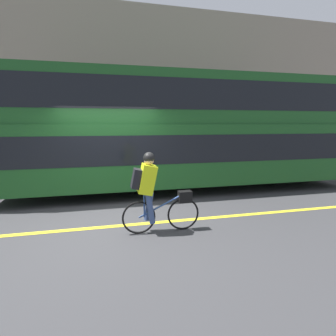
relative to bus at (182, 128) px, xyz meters
name	(u,v)px	position (x,y,z in m)	size (l,w,h in m)	color
ground_plane	(112,224)	(-2.27, -2.59, -1.96)	(80.00, 80.00, 0.00)	#38383A
road_center_line	(113,226)	(-2.27, -2.75, -1.95)	(50.00, 0.14, 0.01)	yellow
sidewalk_curb	(109,171)	(-2.27, 3.29, -1.88)	(60.00, 2.33, 0.16)	gray
building_facade	(105,88)	(-2.27, 4.61, 1.69)	(60.00, 0.30, 7.30)	gray
bus	(182,128)	(0.00, 0.00, 0.00)	(10.61, 2.56, 3.49)	black
cyclist_on_bike	(153,190)	(-1.51, -3.22, -1.11)	(1.52, 0.32, 1.56)	black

